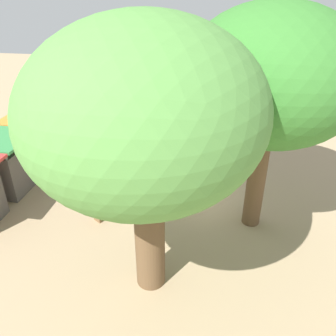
{
  "coord_description": "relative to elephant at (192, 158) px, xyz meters",
  "views": [
    {
      "loc": [
        -12.69,
        -1.03,
        8.19
      ],
      "look_at": [
        0.67,
        1.19,
        0.8
      ],
      "focal_mm": 36.29,
      "sensor_mm": 36.0,
      "label": 1
    }
  ],
  "objects": [
    {
      "name": "market_stall_orange",
      "position": [
        0.14,
        7.91,
        0.13
      ],
      "size": [
        2.5,
        2.5,
        2.52
      ],
      "color": "#59514C",
      "rests_on": "ground_plane"
    },
    {
      "name": "feed_bucket",
      "position": [
        -0.2,
        -1.55,
        -0.85
      ],
      "size": [
        0.36,
        0.36,
        0.32
      ],
      "primitive_type": "cylinder",
      "color": "gray",
      "rests_on": "ground_plane"
    },
    {
      "name": "picnic_table_near",
      "position": [
        3.78,
        3.52,
        -0.42
      ],
      "size": [
        2.09,
        2.08,
        0.78
      ],
      "rotation": [
        0.0,
        0.0,
        2.5
      ],
      "color": "brown",
      "rests_on": "ground_plane"
    },
    {
      "name": "picnic_table_far",
      "position": [
        2.27,
        -0.93,
        -0.42
      ],
      "size": [
        2.1,
        2.1,
        0.78
      ],
      "rotation": [
        0.0,
        0.0,
        3.85
      ],
      "color": "olive",
      "rests_on": "ground_plane"
    },
    {
      "name": "elephant",
      "position": [
        0.0,
        0.0,
        0.0
      ],
      "size": [
        2.04,
        2.16,
        1.58
      ],
      "rotation": [
        0.0,
        0.0,
        5.35
      ],
      "color": "gray",
      "rests_on": "ground_plane"
    },
    {
      "name": "wooden_bench",
      "position": [
        -3.63,
        3.01,
        -0.54
      ],
      "size": [
        1.4,
        1.07,
        0.88
      ],
      "rotation": [
        0.0,
        0.0,
        2.59
      ],
      "color": "brown",
      "rests_on": "ground_plane"
    },
    {
      "name": "shade_tree_main",
      "position": [
        -6.69,
        0.55,
        4.46
      ],
      "size": [
        6.35,
        5.82,
        7.77
      ],
      "color": "brown",
      "rests_on": "ground_plane"
    },
    {
      "name": "market_stall_green",
      "position": [
        -2.46,
        7.91,
        0.13
      ],
      "size": [
        2.5,
        2.5,
        2.52
      ],
      "color": "#59514C",
      "rests_on": "ground_plane"
    },
    {
      "name": "ground_plane",
      "position": [
        -1.48,
        -0.2,
        -1.01
      ],
      "size": [
        60.0,
        60.0,
        0.0
      ],
      "primitive_type": "plane",
      "color": "tan"
    },
    {
      "name": "shade_tree_secondary",
      "position": [
        -3.15,
        -2.65,
        4.62
      ],
      "size": [
        6.14,
        5.63,
        7.85
      ],
      "color": "brown",
      "rests_on": "ground_plane"
    },
    {
      "name": "person_handler",
      "position": [
        -2.46,
        0.3,
        -0.06
      ],
      "size": [
        0.32,
        0.51,
        1.62
      ],
      "rotation": [
        0.0,
        0.0,
        -0.05
      ],
      "color": "#3F3833",
      "rests_on": "ground_plane"
    }
  ]
}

